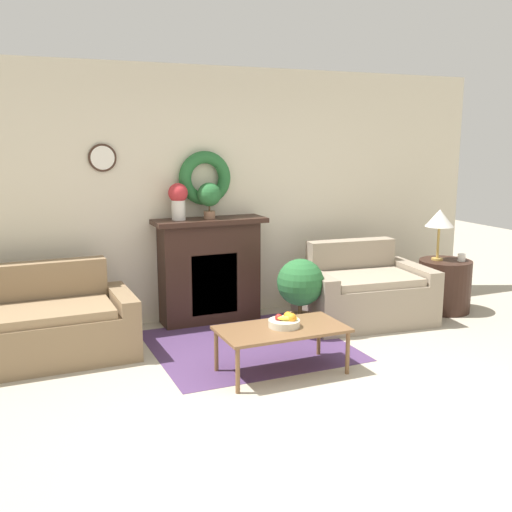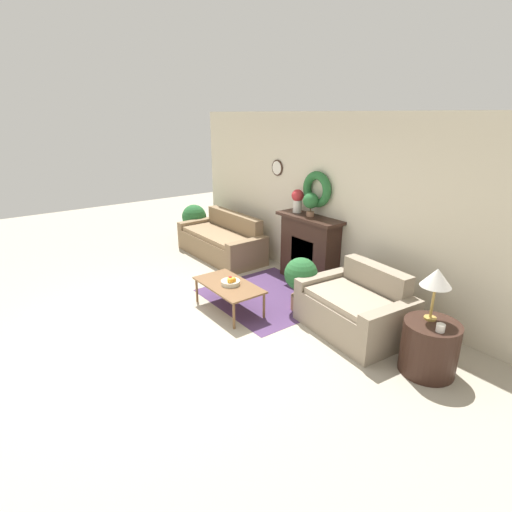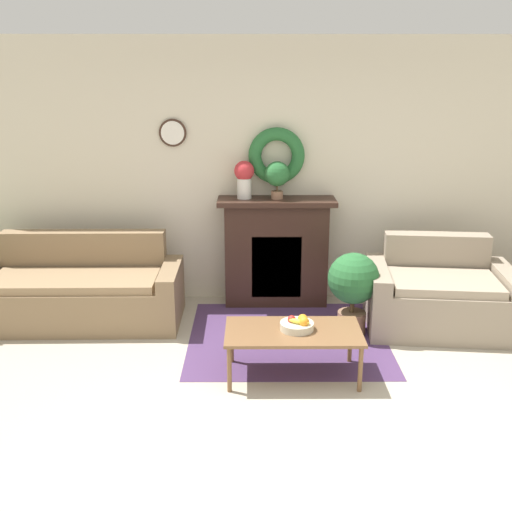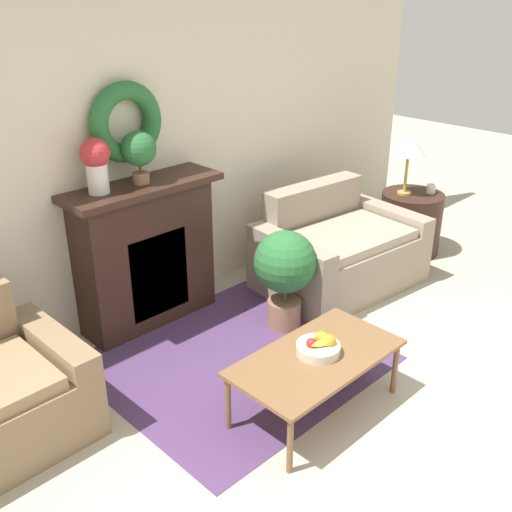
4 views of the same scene
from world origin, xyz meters
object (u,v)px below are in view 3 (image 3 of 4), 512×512
Objects in this scene: coffee_table at (293,334)px; fruit_bowl at (298,324)px; couch_left at (79,292)px; vase_on_mantel_left at (244,177)px; fireplace at (276,251)px; potted_plant_floor_by_loveseat at (353,284)px; potted_plant_on_mantel at (277,175)px; loveseat_right at (439,296)px.

fruit_bowl is (0.04, 0.01, 0.08)m from coffee_table.
couch_left reaches higher than fruit_bowl.
coffee_table is 1.95m from vase_on_mantel_left.
fireplace is 1.11× the size of coffee_table.
potted_plant_floor_by_loveseat is at bearing -38.98° from vase_on_mantel_left.
fruit_bowl is 0.71× the size of potted_plant_on_mantel.
loveseat_right is (3.47, -0.16, 0.01)m from couch_left.
couch_left is at bearing 150.94° from fruit_bowl.
coffee_table is at bearing -140.06° from loveseat_right.
couch_left reaches higher than coffee_table.
couch_left is 2.64m from potted_plant_floor_by_loveseat.
fireplace is 0.60× the size of couch_left.
fruit_bowl reaches higher than coffee_table.
loveseat_right is 3.77× the size of vase_on_mantel_left.
potted_plant_on_mantel is at bearing 130.39° from potted_plant_floor_by_loveseat.
couch_left is 2.32m from coffee_table.
vase_on_mantel_left is (-1.86, 0.64, 1.04)m from loveseat_right.
fireplace reaches higher than couch_left.
vase_on_mantel_left is at bearing 141.02° from potted_plant_floor_by_loveseat.
potted_plant_floor_by_loveseat is at bearing 53.80° from coffee_table.
couch_left is 5.25× the size of potted_plant_on_mantel.
vase_on_mantel_left is (-0.40, 1.63, 0.98)m from coffee_table.
couch_left reaches higher than potted_plant_floor_by_loveseat.
fireplace is at bearing 92.71° from coffee_table.
fruit_bowl is 0.34× the size of potted_plant_floor_by_loveseat.
vase_on_mantel_left is (1.61, 0.48, 1.05)m from couch_left.
vase_on_mantel_left is at bearing 103.89° from coffee_table.
loveseat_right is 1.76m from coffee_table.
loveseat_right is 1.96m from potted_plant_on_mantel.
potted_plant_floor_by_loveseat is (2.61, -0.33, 0.20)m from couch_left.
fireplace is at bearing 102.74° from potted_plant_on_mantel.
fireplace is at bearing 13.20° from couch_left.
fireplace is at bearing 163.19° from loveseat_right.
vase_on_mantel_left is 0.49× the size of potted_plant_floor_by_loveseat.
loveseat_right is at bearing 34.58° from fruit_bowl.
fireplace is 1.53× the size of potted_plant_floor_by_loveseat.
loveseat_right is at bearing 11.17° from potted_plant_floor_by_loveseat.
loveseat_right is 3.80× the size of potted_plant_on_mantel.
potted_plant_floor_by_loveseat is (-0.86, -0.17, 0.19)m from loveseat_right.
vase_on_mantel_left is 1.55m from potted_plant_floor_by_loveseat.
vase_on_mantel_left reaches higher than coffee_table.
potted_plant_on_mantel is (-1.53, 0.62, 1.06)m from loveseat_right.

